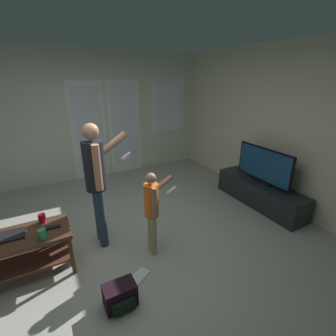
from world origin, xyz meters
TOP-DOWN VIEW (x-y plane):
  - ground_plane at (0.00, 0.00)m, footprint 5.66×5.52m
  - wall_back_with_doors at (0.11, 2.72)m, footprint 5.66×0.09m
  - wall_right_plain at (2.80, 0.00)m, footprint 0.06×5.52m
  - coffee_table at (-1.00, 0.13)m, footprint 0.86×0.52m
  - tv_stand at (2.49, 0.05)m, footprint 0.44×1.64m
  - flat_screen_tv at (2.48, 0.05)m, footprint 0.08×1.07m
  - person_adult at (-0.17, 0.32)m, footprint 0.66×0.44m
  - person_child at (0.35, -0.18)m, footprint 0.48×0.29m
  - backpack at (-0.27, -0.75)m, footprint 0.31×0.24m
  - loose_keyboard at (-0.07, -0.55)m, footprint 0.45×0.33m
  - laptop_closed at (-1.19, 0.18)m, footprint 0.35×0.23m
  - cup_near_edge at (-0.85, -0.04)m, footprint 0.08×0.08m
  - cup_by_laptop at (-0.84, 0.30)m, footprint 0.08×0.08m
  - tv_remote_black at (-0.75, 0.12)m, footprint 0.17×0.06m

SIDE VIEW (x-z plane):
  - ground_plane at x=0.00m, z-range -0.02..0.00m
  - loose_keyboard at x=-0.07m, z-range 0.00..0.02m
  - backpack at x=-0.27m, z-range 0.00..0.24m
  - tv_stand at x=2.49m, z-range 0.00..0.41m
  - coffee_table at x=-1.00m, z-range 0.11..0.63m
  - laptop_closed at x=-1.19m, z-range 0.52..0.54m
  - tv_remote_black at x=-0.75m, z-range 0.52..0.54m
  - cup_by_laptop at x=-0.84m, z-range 0.52..0.63m
  - cup_near_edge at x=-0.85m, z-range 0.52..0.64m
  - person_child at x=0.35m, z-range 0.11..1.20m
  - flat_screen_tv at x=2.48m, z-range 0.41..1.02m
  - person_adult at x=-0.17m, z-range 0.16..1.78m
  - wall_back_with_doors at x=0.11m, z-range -0.04..2.61m
  - wall_right_plain at x=2.80m, z-range 0.00..2.62m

